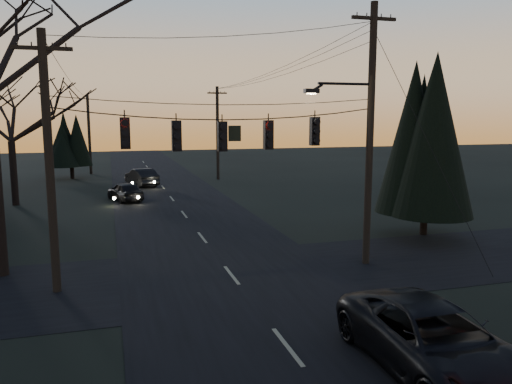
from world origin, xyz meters
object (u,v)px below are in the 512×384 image
object	(u,v)px
utility_pole_far_r	(218,179)
evergreen_right	(428,139)
utility_pole_left	(57,292)
utility_pole_right	(366,263)
suv_near	(434,341)
sedan_oncoming_b	(142,177)
sedan_oncoming_a	(125,192)
utility_pole_far_l	(91,174)

from	to	relation	value
utility_pole_far_r	evergreen_right	bearing A→B (deg)	-78.08
utility_pole_left	utility_pole_right	bearing A→B (deg)	0.00
evergreen_right	suv_near	xyz separation A→B (m)	(-7.91, -11.75, -3.93)
utility_pole_left	sedan_oncoming_b	world-z (taller)	utility_pole_left
utility_pole_left	sedan_oncoming_a	distance (m)	18.27
utility_pole_far_l	suv_near	distance (m)	45.02
utility_pole_right	utility_pole_far_r	distance (m)	28.00
utility_pole_far_r	utility_pole_far_l	xyz separation A→B (m)	(-11.50, 8.00, 0.00)
utility_pole_far_l	sedan_oncoming_a	bearing A→B (deg)	-81.14
utility_pole_far_l	suv_near	bearing A→B (deg)	-78.80
utility_pole_far_r	suv_near	distance (m)	36.27
utility_pole_far_r	evergreen_right	distance (m)	25.38
sedan_oncoming_a	utility_pole_right	bearing A→B (deg)	98.24
evergreen_right	suv_near	size ratio (longest dim) A/B	1.48
utility_pole_left	suv_near	distance (m)	11.98
evergreen_right	utility_pole_right	bearing A→B (deg)	-145.07
utility_pole_right	sedan_oncoming_a	world-z (taller)	utility_pole_right
utility_pole_left	utility_pole_far_r	world-z (taller)	same
utility_pole_far_r	sedan_oncoming_a	world-z (taller)	utility_pole_far_r
utility_pole_left	sedan_oncoming_a	world-z (taller)	utility_pole_left
utility_pole_far_r	sedan_oncoming_a	distance (m)	13.24
utility_pole_left	evergreen_right	xyz separation A→B (m)	(16.65, 3.60, 4.70)
utility_pole_right	suv_near	size ratio (longest dim) A/B	1.80
evergreen_right	suv_near	distance (m)	14.70
utility_pole_right	evergreen_right	size ratio (longest dim) A/B	1.22
utility_pole_left	utility_pole_far_r	distance (m)	30.27
utility_pole_far_r	evergreen_right	world-z (taller)	evergreen_right
suv_near	utility_pole_far_r	bearing A→B (deg)	86.14
sedan_oncoming_a	suv_near	bearing A→B (deg)	85.27
evergreen_right	sedan_oncoming_b	distance (m)	25.40
suv_near	sedan_oncoming_b	bearing A→B (deg)	97.89
utility_pole_left	sedan_oncoming_b	xyz separation A→B (m)	(4.38, 25.48, 0.73)
utility_pole_far_l	sedan_oncoming_b	world-z (taller)	utility_pole_far_l
utility_pole_left	suv_near	bearing A→B (deg)	-43.00
utility_pole_far_l	sedan_oncoming_b	xyz separation A→B (m)	(4.38, -10.52, 0.73)
evergreen_right	sedan_oncoming_a	world-z (taller)	evergreen_right
utility_pole_far_r	sedan_oncoming_b	bearing A→B (deg)	-160.52
utility_pole_left	utility_pole_far_l	xyz separation A→B (m)	(0.00, 36.00, 0.00)
utility_pole_far_l	evergreen_right	xyz separation A→B (m)	(16.65, -32.40, 4.70)
utility_pole_right	utility_pole_far_r	xyz separation A→B (m)	(0.00, 28.00, 0.00)
utility_pole_far_l	sedan_oncoming_a	world-z (taller)	utility_pole_far_l
evergreen_right	utility_pole_far_l	bearing A→B (deg)	117.20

